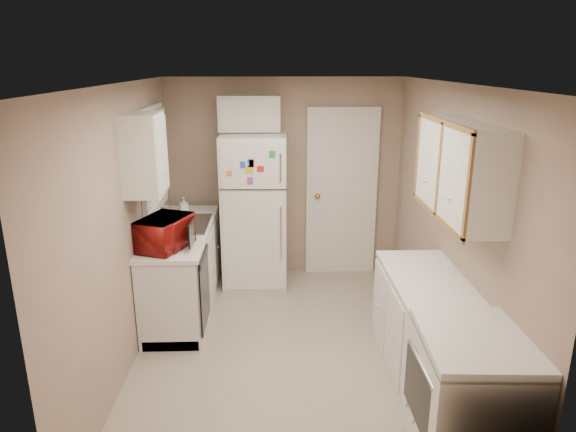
{
  "coord_description": "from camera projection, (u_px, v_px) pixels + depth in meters",
  "views": [
    {
      "loc": [
        -0.15,
        -4.19,
        2.57
      ],
      "look_at": [
        0.0,
        0.5,
        1.15
      ],
      "focal_mm": 32.0,
      "sensor_mm": 36.0,
      "label": 1
    }
  ],
  "objects": [
    {
      "name": "floor",
      "position": [
        290.0,
        350.0,
        4.76
      ],
      "size": [
        3.8,
        3.8,
        0.0
      ],
      "primitive_type": "plane",
      "color": "#BBAD9D",
      "rests_on": "ground"
    },
    {
      "name": "ceiling",
      "position": [
        290.0,
        84.0,
        4.06
      ],
      "size": [
        3.8,
        3.8,
        0.0
      ],
      "primitive_type": "plane",
      "color": "white",
      "rests_on": "floor"
    },
    {
      "name": "wall_left",
      "position": [
        126.0,
        229.0,
        4.37
      ],
      "size": [
        3.8,
        3.8,
        0.0
      ],
      "primitive_type": "plane",
      "color": "gray",
      "rests_on": "floor"
    },
    {
      "name": "wall_right",
      "position": [
        451.0,
        226.0,
        4.46
      ],
      "size": [
        3.8,
        3.8,
        0.0
      ],
      "primitive_type": "plane",
      "color": "gray",
      "rests_on": "floor"
    },
    {
      "name": "wall_back",
      "position": [
        284.0,
        179.0,
        6.23
      ],
      "size": [
        2.8,
        2.8,
        0.0
      ],
      "primitive_type": "plane",
      "color": "gray",
      "rests_on": "floor"
    },
    {
      "name": "wall_front",
      "position": [
        303.0,
        344.0,
        2.59
      ],
      "size": [
        2.8,
        2.8,
        0.0
      ],
      "primitive_type": "plane",
      "color": "gray",
      "rests_on": "floor"
    },
    {
      "name": "left_counter",
      "position": [
        184.0,
        269.0,
        5.46
      ],
      "size": [
        0.6,
        1.8,
        0.9
      ],
      "primitive_type": "cube",
      "color": "silver",
      "rests_on": "floor"
    },
    {
      "name": "dishwasher",
      "position": [
        204.0,
        289.0,
        4.88
      ],
      "size": [
        0.03,
        0.58,
        0.72
      ],
      "primitive_type": "cube",
      "color": "black",
      "rests_on": "floor"
    },
    {
      "name": "sink",
      "position": [
        184.0,
        228.0,
        5.48
      ],
      "size": [
        0.54,
        0.74,
        0.16
      ],
      "primitive_type": "cube",
      "color": "gray",
      "rests_on": "left_counter"
    },
    {
      "name": "microwave",
      "position": [
        164.0,
        233.0,
        4.74
      ],
      "size": [
        0.6,
        0.46,
        0.35
      ],
      "primitive_type": "imported",
      "rotation": [
        0.0,
        0.0,
        1.21
      ],
      "color": "#9F1512",
      "rests_on": "left_counter"
    },
    {
      "name": "soap_bottle",
      "position": [
        184.0,
        206.0,
        5.8
      ],
      "size": [
        0.11,
        0.11,
        0.2
      ],
      "primitive_type": "imported",
      "rotation": [
        0.0,
        0.0,
        0.33
      ],
      "color": "silver",
      "rests_on": "left_counter"
    },
    {
      "name": "window_blinds",
      "position": [
        154.0,
        160.0,
        5.26
      ],
      "size": [
        0.1,
        0.98,
        1.08
      ],
      "primitive_type": "cube",
      "color": "silver",
      "rests_on": "wall_left"
    },
    {
      "name": "upper_cabinet_left",
      "position": [
        144.0,
        155.0,
        4.41
      ],
      "size": [
        0.3,
        0.45,
        0.7
      ],
      "primitive_type": "cube",
      "color": "silver",
      "rests_on": "wall_left"
    },
    {
      "name": "refrigerator",
      "position": [
        255.0,
        210.0,
        6.02
      ],
      "size": [
        0.76,
        0.74,
        1.79
      ],
      "primitive_type": "cube",
      "rotation": [
        0.0,
        0.0,
        -0.03
      ],
      "color": "silver",
      "rests_on": "floor"
    },
    {
      "name": "cabinet_over_fridge",
      "position": [
        249.0,
        113.0,
        5.84
      ],
      "size": [
        0.7,
        0.3,
        0.4
      ],
      "primitive_type": "cube",
      "color": "silver",
      "rests_on": "wall_back"
    },
    {
      "name": "interior_door",
      "position": [
        342.0,
        193.0,
        6.26
      ],
      "size": [
        0.86,
        0.06,
        2.08
      ],
      "primitive_type": "cube",
      "color": "silver",
      "rests_on": "floor"
    },
    {
      "name": "right_counter",
      "position": [
        438.0,
        352.0,
        3.9
      ],
      "size": [
        0.6,
        2.0,
        0.9
      ],
      "primitive_type": "cube",
      "color": "silver",
      "rests_on": "floor"
    },
    {
      "name": "stove",
      "position": [
        469.0,
        403.0,
        3.27
      ],
      "size": [
        0.69,
        0.83,
        0.97
      ],
      "primitive_type": "cube",
      "rotation": [
        0.0,
        0.0,
        -0.05
      ],
      "color": "silver",
      "rests_on": "floor"
    },
    {
      "name": "upper_cabinet_right",
      "position": [
        461.0,
        170.0,
        3.8
      ],
      "size": [
        0.3,
        1.2,
        0.7
      ],
      "primitive_type": "cube",
      "color": "silver",
      "rests_on": "wall_right"
    }
  ]
}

